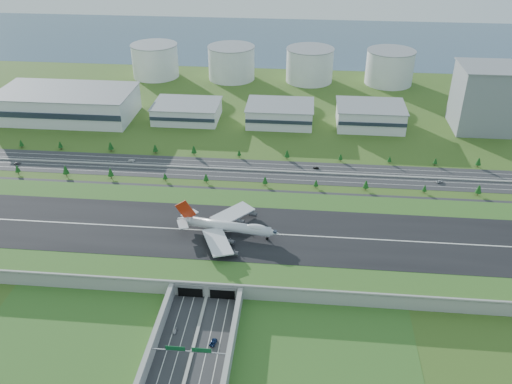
# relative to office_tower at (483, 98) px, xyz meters

# --- Properties ---
(ground) EXTENTS (1200.00, 1200.00, 0.00)m
(ground) POSITION_rel_office_tower_xyz_m (-200.00, -195.00, -27.50)
(ground) COLOR #2F4A17
(ground) RESTS_ON ground
(airfield_deck) EXTENTS (520.00, 100.00, 9.20)m
(airfield_deck) POSITION_rel_office_tower_xyz_m (-200.00, -195.09, -23.38)
(airfield_deck) COLOR gray
(airfield_deck) RESTS_ON ground
(underpass_road) EXTENTS (38.80, 120.40, 8.00)m
(underpass_road) POSITION_rel_office_tower_xyz_m (-200.00, -294.42, -24.07)
(underpass_road) COLOR #28282B
(underpass_road) RESTS_ON ground
(sign_gantry_near) EXTENTS (38.70, 0.70, 9.80)m
(sign_gantry_near) POSITION_rel_office_tower_xyz_m (-200.00, -290.04, -20.55)
(sign_gantry_near) COLOR gray
(sign_gantry_near) RESTS_ON ground
(north_expressway) EXTENTS (560.00, 36.00, 0.12)m
(north_expressway) POSITION_rel_office_tower_xyz_m (-200.00, -100.00, -27.44)
(north_expressway) COLOR #28282B
(north_expressway) RESTS_ON ground
(tree_row) EXTENTS (504.55, 48.62, 8.46)m
(tree_row) POSITION_rel_office_tower_xyz_m (-191.05, -100.72, -22.88)
(tree_row) COLOR #3D2819
(tree_row) RESTS_ON ground
(hangar_west) EXTENTS (120.00, 60.00, 25.00)m
(hangar_west) POSITION_rel_office_tower_xyz_m (-370.00, -10.00, -15.00)
(hangar_west) COLOR white
(hangar_west) RESTS_ON ground
(hangar_mid_a) EXTENTS (58.00, 42.00, 15.00)m
(hangar_mid_a) POSITION_rel_office_tower_xyz_m (-260.00, -5.00, -20.00)
(hangar_mid_a) COLOR white
(hangar_mid_a) RESTS_ON ground
(hangar_mid_b) EXTENTS (58.00, 42.00, 17.00)m
(hangar_mid_b) POSITION_rel_office_tower_xyz_m (-175.00, -5.00, -19.00)
(hangar_mid_b) COLOR white
(hangar_mid_b) RESTS_ON ground
(hangar_mid_c) EXTENTS (58.00, 42.00, 19.00)m
(hangar_mid_c) POSITION_rel_office_tower_xyz_m (-95.00, -5.00, -18.00)
(hangar_mid_c) COLOR white
(hangar_mid_c) RESTS_ON ground
(office_tower) EXTENTS (46.00, 46.00, 55.00)m
(office_tower) POSITION_rel_office_tower_xyz_m (0.00, 0.00, 0.00)
(office_tower) COLOR gray
(office_tower) RESTS_ON ground
(fuel_tank_a) EXTENTS (50.00, 50.00, 35.00)m
(fuel_tank_a) POSITION_rel_office_tower_xyz_m (-320.00, 115.00, -10.00)
(fuel_tank_a) COLOR silver
(fuel_tank_a) RESTS_ON ground
(fuel_tank_b) EXTENTS (50.00, 50.00, 35.00)m
(fuel_tank_b) POSITION_rel_office_tower_xyz_m (-235.00, 115.00, -10.00)
(fuel_tank_b) COLOR silver
(fuel_tank_b) RESTS_ON ground
(fuel_tank_c) EXTENTS (50.00, 50.00, 35.00)m
(fuel_tank_c) POSITION_rel_office_tower_xyz_m (-150.00, 115.00, -10.00)
(fuel_tank_c) COLOR silver
(fuel_tank_c) RESTS_ON ground
(fuel_tank_d) EXTENTS (50.00, 50.00, 35.00)m
(fuel_tank_d) POSITION_rel_office_tower_xyz_m (-65.00, 115.00, -10.00)
(fuel_tank_d) COLOR silver
(fuel_tank_d) RESTS_ON ground
(bay_water) EXTENTS (1200.00, 260.00, 0.06)m
(bay_water) POSITION_rel_office_tower_xyz_m (-200.00, 285.00, -27.47)
(bay_water) COLOR #365067
(bay_water) RESTS_ON ground
(boeing_747) EXTENTS (63.66, 59.75, 19.77)m
(boeing_747) POSITION_rel_office_tower_xyz_m (-195.23, -197.24, -13.88)
(boeing_747) COLOR silver
(boeing_747) RESTS_ON airfield_deck
(car_0) EXTENTS (2.06, 4.26, 1.40)m
(car_0) POSITION_rel_office_tower_xyz_m (-210.90, -271.63, -26.68)
(car_0) COLOR #A9A8AD
(car_0) RESTS_ON ground
(car_2) EXTENTS (3.60, 5.89, 1.52)m
(car_2) POSITION_rel_office_tower_xyz_m (-191.02, -277.36, -26.62)
(car_2) COLOR #0D1C41
(car_2) RESTS_ON ground
(car_4) EXTENTS (5.41, 3.81, 1.71)m
(car_4) POSITION_rel_office_tower_xyz_m (-372.53, -107.05, -26.52)
(car_4) COLOR #58585D
(car_4) RESTS_ON ground
(car_5) EXTENTS (4.64, 2.45, 1.45)m
(car_5) POSITION_rel_office_tower_xyz_m (-142.34, -92.73, -26.65)
(car_5) COLOR black
(car_5) RESTS_ON ground
(car_6) EXTENTS (6.29, 4.78, 1.59)m
(car_6) POSITION_rel_office_tower_xyz_m (-52.88, -105.97, -26.59)
(car_6) COLOR silver
(car_6) RESTS_ON ground
(car_7) EXTENTS (5.57, 2.77, 1.55)m
(car_7) POSITION_rel_office_tower_xyz_m (-286.02, -93.65, -26.60)
(car_7) COLOR white
(car_7) RESTS_ON ground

